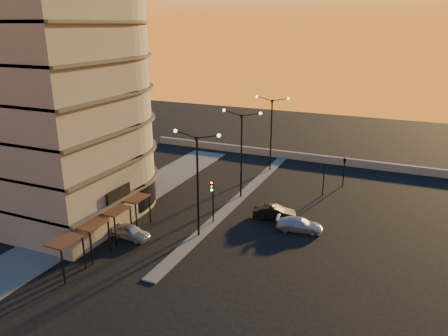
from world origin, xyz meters
TOP-DOWN VIEW (x-y plane):
  - ground at (0.00, 0.00)m, footprint 120.00×120.00m
  - sidewalk_west at (-10.50, 4.00)m, footprint 5.00×40.00m
  - median at (0.00, 10.00)m, footprint 1.20×36.00m
  - parapet at (2.00, 26.00)m, footprint 44.00×0.50m
  - building at (-14.00, 0.03)m, footprint 14.35×17.08m
  - streetlamp_near at (0.00, 0.00)m, footprint 4.32×0.32m
  - streetlamp_mid at (0.00, 10.00)m, footprint 4.32×0.32m
  - streetlamp_far at (0.00, 20.00)m, footprint 4.32×0.32m
  - traffic_light_main at (0.00, 2.87)m, footprint 0.28×0.44m
  - signal_east_a at (8.00, 14.00)m, footprint 0.13×0.16m
  - signal_east_b at (9.50, 18.00)m, footprint 0.42×1.99m
  - car_hatchback at (-5.29, -2.77)m, footprint 3.75×1.73m
  - car_sedan at (5.00, 6.15)m, footprint 4.34×2.44m
  - car_wagon at (7.83, 4.68)m, footprint 4.37×2.34m

SIDE VIEW (x-z plane):
  - ground at x=0.00m, z-range 0.00..0.00m
  - sidewalk_west at x=-10.50m, z-range 0.00..0.12m
  - median at x=0.00m, z-range 0.00..0.12m
  - parapet at x=2.00m, z-range 0.00..1.00m
  - car_wagon at x=7.83m, z-range 0.00..1.20m
  - car_hatchback at x=-5.29m, z-range 0.00..1.24m
  - car_sedan at x=5.00m, z-range 0.00..1.35m
  - signal_east_a at x=8.00m, z-range 0.13..3.73m
  - traffic_light_main at x=0.00m, z-range 0.76..5.01m
  - signal_east_b at x=9.50m, z-range 1.30..4.90m
  - streetlamp_near at x=0.00m, z-range 0.84..10.35m
  - streetlamp_mid at x=0.00m, z-range 0.84..10.35m
  - streetlamp_far at x=0.00m, z-range 0.84..10.35m
  - building at x=-14.00m, z-range -0.59..24.41m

